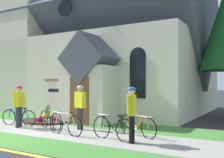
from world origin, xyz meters
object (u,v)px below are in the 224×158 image
at_px(church_sign, 59,94).
at_px(bicycle_black, 65,124).
at_px(cyclist_in_green_jersey, 19,103).
at_px(bicycle_green, 19,117).
at_px(cyclist_in_white_jersey, 132,110).
at_px(bicycle_orange, 137,126).
at_px(cyclist_in_red_jersey, 80,104).
at_px(bicycle_red, 50,119).
at_px(bicycle_blue, 113,128).

xyz_separation_m(church_sign, bicycle_black, (2.78, -2.79, -0.92)).
bearing_deg(bicycle_black, cyclist_in_green_jersey, 174.08).
distance_m(bicycle_green, cyclist_in_white_jersey, 5.75).
height_order(bicycle_black, cyclist_in_green_jersey, cyclist_in_green_jersey).
xyz_separation_m(bicycle_orange, cyclist_in_green_jersey, (-4.98, -0.76, 0.64)).
bearing_deg(bicycle_black, cyclist_in_red_jersey, 99.82).
distance_m(church_sign, bicycle_orange, 5.44).
height_order(bicycle_red, cyclist_in_green_jersey, cyclist_in_green_jersey).
distance_m(church_sign, cyclist_in_red_jersey, 3.10).
relative_size(church_sign, bicycle_blue, 1.19).
bearing_deg(bicycle_black, bicycle_green, 168.68).
relative_size(bicycle_green, cyclist_in_white_jersey, 1.01).
xyz_separation_m(bicycle_red, bicycle_green, (-1.76, -0.05, -0.01)).
bearing_deg(bicycle_orange, church_sign, 160.99).
height_order(church_sign, cyclist_in_white_jersey, church_sign).
relative_size(church_sign, cyclist_in_white_jersey, 1.20).
bearing_deg(bicycle_blue, bicycle_red, 169.92).
relative_size(cyclist_in_green_jersey, cyclist_in_red_jersey, 0.99).
bearing_deg(bicycle_blue, cyclist_in_red_jersey, 154.07).
relative_size(church_sign, bicycle_black, 1.17).
bearing_deg(bicycle_red, church_sign, 124.17).
bearing_deg(cyclist_in_red_jersey, cyclist_in_white_jersey, -21.31).
height_order(church_sign, bicycle_orange, church_sign).
xyz_separation_m(bicycle_orange, cyclist_in_white_jersey, (0.29, -1.01, 0.63)).
height_order(bicycle_black, cyclist_in_white_jersey, cyclist_in_white_jersey).
relative_size(bicycle_black, cyclist_in_white_jersey, 1.02).
distance_m(church_sign, bicycle_black, 4.04).
xyz_separation_m(bicycle_black, bicycle_blue, (1.87, 0.10, -0.00)).
bearing_deg(bicycle_black, bicycle_red, 153.39).
relative_size(bicycle_blue, cyclist_in_red_jersey, 0.99).
height_order(bicycle_green, bicycle_orange, bicycle_orange).
distance_m(bicycle_red, cyclist_in_red_jersey, 1.39).
height_order(bicycle_blue, bicycle_orange, bicycle_blue).
bearing_deg(cyclist_in_green_jersey, bicycle_orange, 8.70).
relative_size(bicycle_blue, cyclist_in_green_jersey, 1.00).
bearing_deg(cyclist_in_white_jersey, bicycle_green, 174.02).
relative_size(bicycle_blue, bicycle_orange, 1.04).
distance_m(bicycle_black, bicycle_green, 3.17).
bearing_deg(church_sign, bicycle_black, -45.05).
height_order(bicycle_orange, cyclist_in_white_jersey, cyclist_in_white_jersey).
height_order(bicycle_red, bicycle_blue, bicycle_blue).
xyz_separation_m(bicycle_red, cyclist_in_red_jersey, (1.16, 0.43, 0.65)).
bearing_deg(church_sign, bicycle_red, -55.83).
bearing_deg(cyclist_in_green_jersey, bicycle_green, 140.09).
relative_size(bicycle_red, cyclist_in_green_jersey, 0.99).
bearing_deg(church_sign, bicycle_green, -98.55).
bearing_deg(cyclist_in_white_jersey, bicycle_red, 170.61).
relative_size(bicycle_orange, cyclist_in_red_jersey, 0.96).
height_order(cyclist_in_green_jersey, cyclist_in_white_jersey, cyclist_in_green_jersey).
relative_size(cyclist_in_green_jersey, cyclist_in_white_jersey, 1.01).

